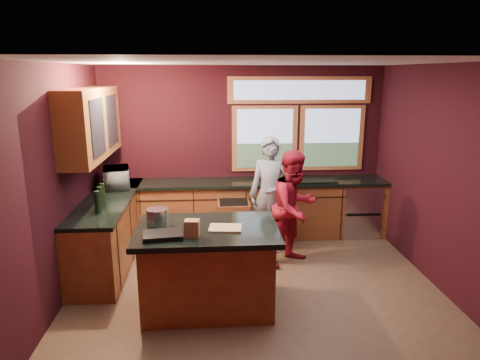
{
  "coord_description": "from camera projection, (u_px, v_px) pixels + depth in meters",
  "views": [
    {
      "loc": [
        -0.53,
        -4.82,
        2.59
      ],
      "look_at": [
        -0.16,
        0.4,
        1.27
      ],
      "focal_mm": 32.0,
      "sensor_mm": 36.0,
      "label": 1
    }
  ],
  "objects": [
    {
      "name": "floor",
      "position": [
        255.0,
        286.0,
        5.33
      ],
      "size": [
        4.5,
        4.5,
        0.0
      ],
      "primitive_type": "plane",
      "color": "brown",
      "rests_on": "ground"
    },
    {
      "name": "room_shell",
      "position": [
        205.0,
        140.0,
        5.16
      ],
      "size": [
        4.52,
        4.02,
        2.71
      ],
      "color": "black",
      "rests_on": "ground"
    },
    {
      "name": "back_counter",
      "position": [
        257.0,
        208.0,
        6.87
      ],
      "size": [
        4.5,
        0.64,
        0.93
      ],
      "color": "#5B2515",
      "rests_on": "floor"
    },
    {
      "name": "left_counter",
      "position": [
        109.0,
        231.0,
        5.91
      ],
      "size": [
        0.64,
        2.3,
        0.93
      ],
      "color": "#5B2515",
      "rests_on": "floor"
    },
    {
      "name": "island",
      "position": [
        208.0,
        267.0,
        4.78
      ],
      "size": [
        1.55,
        1.05,
        0.95
      ],
      "color": "#5B2515",
      "rests_on": "floor"
    },
    {
      "name": "person_grey",
      "position": [
        270.0,
        195.0,
        6.25
      ],
      "size": [
        0.71,
        0.57,
        1.71
      ],
      "primitive_type": "imported",
      "rotation": [
        0.0,
        0.0,
        -0.29
      ],
      "color": "slate",
      "rests_on": "floor"
    },
    {
      "name": "person_red",
      "position": [
        294.0,
        208.0,
        5.83
      ],
      "size": [
        0.98,
        0.94,
        1.59
      ],
      "primitive_type": "imported",
      "rotation": [
        0.0,
        0.0,
        0.6
      ],
      "color": "maroon",
      "rests_on": "floor"
    },
    {
      "name": "microwave",
      "position": [
        117.0,
        178.0,
        6.32
      ],
      "size": [
        0.47,
        0.6,
        0.3
      ],
      "primitive_type": "imported",
      "rotation": [
        0.0,
        0.0,
        1.78
      ],
      "color": "#999999",
      "rests_on": "left_counter"
    },
    {
      "name": "potted_plant",
      "position": [
        282.0,
        168.0,
        6.79
      ],
      "size": [
        0.34,
        0.29,
        0.38
      ],
      "primitive_type": "imported",
      "color": "#999999",
      "rests_on": "back_counter"
    },
    {
      "name": "paper_towel",
      "position": [
        275.0,
        172.0,
        6.75
      ],
      "size": [
        0.12,
        0.12,
        0.28
      ],
      "primitive_type": "cylinder",
      "color": "silver",
      "rests_on": "back_counter"
    },
    {
      "name": "cutting_board",
      "position": [
        225.0,
        228.0,
        4.63
      ],
      "size": [
        0.38,
        0.29,
        0.02
      ],
      "primitive_type": "cube",
      "rotation": [
        0.0,
        0.0,
        -0.11
      ],
      "color": "#A87C56",
      "rests_on": "island"
    },
    {
      "name": "stock_pot",
      "position": [
        157.0,
        217.0,
        4.75
      ],
      "size": [
        0.24,
        0.24,
        0.18
      ],
      "primitive_type": "cylinder",
      "color": "silver",
      "rests_on": "island"
    },
    {
      "name": "paper_bag",
      "position": [
        192.0,
        228.0,
        4.39
      ],
      "size": [
        0.16,
        0.14,
        0.18
      ],
      "primitive_type": "cube",
      "rotation": [
        0.0,
        0.0,
        -0.13
      ],
      "color": "brown",
      "rests_on": "island"
    },
    {
      "name": "black_tray",
      "position": [
        163.0,
        235.0,
        4.39
      ],
      "size": [
        0.43,
        0.33,
        0.05
      ],
      "primitive_type": "cube",
      "rotation": [
        0.0,
        0.0,
        0.12
      ],
      "color": "black",
      "rests_on": "island"
    }
  ]
}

